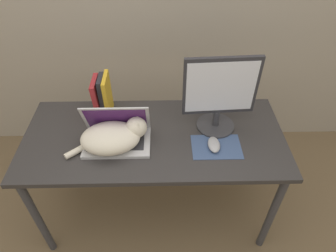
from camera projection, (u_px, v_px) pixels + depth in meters
desk at (154, 145)px, 1.70m from camera, size 1.44×0.64×0.73m
laptop at (117, 135)px, 1.59m from camera, size 0.35×0.23×0.22m
cat at (114, 137)px, 1.54m from camera, size 0.42×0.25×0.15m
external_monitor at (220, 94)px, 1.55m from camera, size 0.39×0.21×0.44m
mousepad at (216, 147)px, 1.58m from camera, size 0.26×0.18×0.00m
computer_mouse at (214, 145)px, 1.57m from camera, size 0.06×0.11×0.03m
book_row at (103, 97)px, 1.71m from camera, size 0.09×0.16×0.26m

